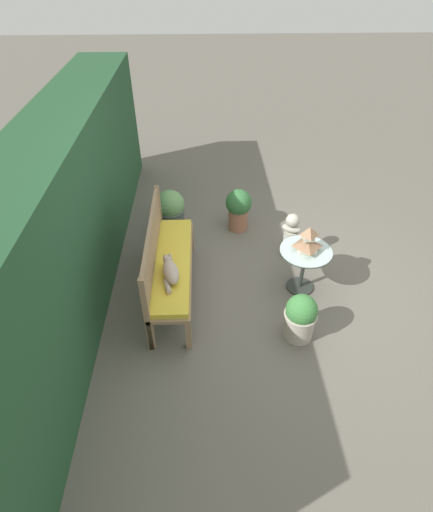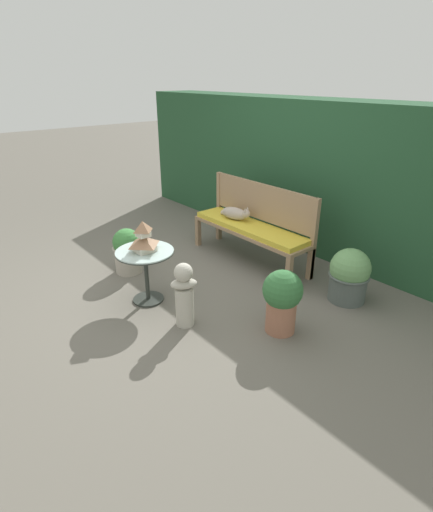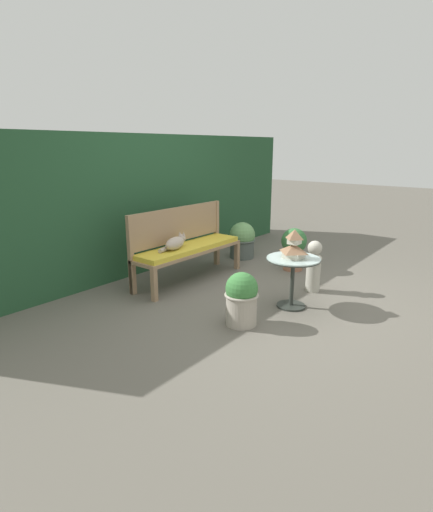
# 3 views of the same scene
# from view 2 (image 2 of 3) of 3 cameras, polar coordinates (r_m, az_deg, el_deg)

# --- Properties ---
(ground) EXTENTS (30.00, 30.00, 0.00)m
(ground) POSITION_cam_2_polar(r_m,az_deg,el_deg) (4.37, -5.98, -4.98)
(ground) COLOR #666056
(foliage_hedge_back) EXTENTS (6.40, 0.74, 1.87)m
(foliage_hedge_back) POSITION_cam_2_polar(r_m,az_deg,el_deg) (5.53, 13.72, 11.25)
(foliage_hedge_back) COLOR #234C2D
(foliage_hedge_back) RESTS_ON ground
(garden_bench) EXTENTS (1.66, 0.43, 0.48)m
(garden_bench) POSITION_cam_2_polar(r_m,az_deg,el_deg) (4.90, 4.77, 3.71)
(garden_bench) COLOR #937556
(garden_bench) RESTS_ON ground
(bench_backrest) EXTENTS (1.66, 0.06, 0.95)m
(bench_backrest) POSITION_cam_2_polar(r_m,az_deg,el_deg) (4.94, 6.51, 7.16)
(bench_backrest) COLOR #937556
(bench_backrest) RESTS_ON ground
(cat) EXTENTS (0.48, 0.24, 0.19)m
(cat) POSITION_cam_2_polar(r_m,az_deg,el_deg) (5.03, 2.71, 6.10)
(cat) COLOR #A89989
(cat) RESTS_ON garden_bench
(patio_table) EXTENTS (0.58, 0.58, 0.56)m
(patio_table) POSITION_cam_2_polar(r_m,az_deg,el_deg) (4.04, -10.11, -0.86)
(patio_table) COLOR #2D332D
(patio_table) RESTS_ON ground
(pagoda_birdhouse) EXTENTS (0.25, 0.25, 0.31)m
(pagoda_birdhouse) POSITION_cam_2_polar(r_m,az_deg,el_deg) (3.94, -10.38, 2.48)
(pagoda_birdhouse) COLOR silver
(pagoda_birdhouse) RESTS_ON patio_table
(garden_bust) EXTENTS (0.23, 0.28, 0.63)m
(garden_bust) POSITION_cam_2_polar(r_m,az_deg,el_deg) (3.65, -4.64, -5.45)
(garden_bust) COLOR #B7B2A3
(garden_bust) RESTS_ON ground
(potted_plant_bench_left) EXTENTS (0.41, 0.41, 0.57)m
(potted_plant_bench_left) POSITION_cam_2_polar(r_m,az_deg,el_deg) (4.28, 18.42, -2.65)
(potted_plant_bench_left) COLOR #4C5651
(potted_plant_bench_left) RESTS_ON ground
(potted_plant_bench_right) EXTENTS (0.36, 0.36, 0.60)m
(potted_plant_bench_right) POSITION_cam_2_polar(r_m,az_deg,el_deg) (3.60, 9.35, -6.01)
(potted_plant_bench_right) COLOR #9E664C
(potted_plant_bench_right) RESTS_ON ground
(potted_plant_table_far) EXTENTS (0.34, 0.34, 0.54)m
(potted_plant_table_far) POSITION_cam_2_polar(r_m,az_deg,el_deg) (4.76, -12.62, 0.81)
(potted_plant_table_far) COLOR #ADA393
(potted_plant_table_far) RESTS_ON ground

